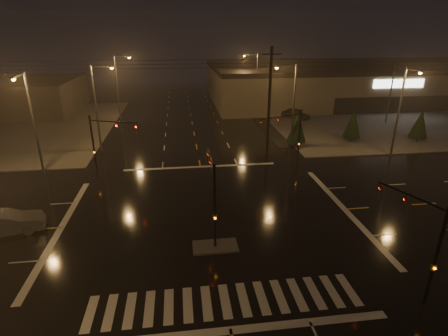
% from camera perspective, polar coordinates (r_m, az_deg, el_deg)
% --- Properties ---
extents(ground, '(140.00, 140.00, 0.00)m').
position_cam_1_polar(ground, '(27.33, -2.34, -8.14)').
color(ground, black).
rests_on(ground, ground).
extents(sidewalk_ne, '(36.00, 36.00, 0.12)m').
position_cam_1_polar(sidewalk_ne, '(63.90, 23.02, 7.67)').
color(sidewalk_ne, '#403D39').
rests_on(sidewalk_ne, ground).
extents(median_island, '(3.00, 1.60, 0.15)m').
position_cam_1_polar(median_island, '(23.90, -1.44, -12.70)').
color(median_island, '#403D39').
rests_on(median_island, ground).
extents(crosswalk, '(15.00, 2.60, 0.01)m').
position_cam_1_polar(crosswalk, '(20.04, 0.19, -20.87)').
color(crosswalk, beige).
rests_on(crosswalk, ground).
extents(stop_bar_near, '(16.00, 0.50, 0.01)m').
position_cam_1_polar(stop_bar_near, '(18.63, 1.09, -24.99)').
color(stop_bar_near, beige).
rests_on(stop_bar_near, ground).
extents(stop_bar_far, '(16.00, 0.50, 0.01)m').
position_cam_1_polar(stop_bar_far, '(37.26, -3.89, 0.21)').
color(stop_bar_far, beige).
rests_on(stop_bar_far, ground).
extents(parking_lot, '(50.00, 24.00, 0.08)m').
position_cam_1_polar(parking_lot, '(64.95, 27.72, 7.09)').
color(parking_lot, black).
rests_on(parking_lot, ground).
extents(retail_building, '(60.20, 28.30, 7.20)m').
position_cam_1_polar(retail_building, '(79.45, 20.94, 13.17)').
color(retail_building, '#685E4A').
rests_on(retail_building, ground).
extents(signal_mast_median, '(0.25, 4.59, 6.00)m').
position_cam_1_polar(signal_mast_median, '(22.88, -1.77, -3.75)').
color(signal_mast_median, black).
rests_on(signal_mast_median, ground).
extents(signal_mast_ne, '(4.84, 1.86, 6.00)m').
position_cam_1_polar(signal_mast_ne, '(37.00, 10.97, 5.89)').
color(signal_mast_ne, black).
rests_on(signal_mast_ne, ground).
extents(signal_mast_nw, '(4.84, 1.86, 6.00)m').
position_cam_1_polar(signal_mast_nw, '(35.97, -19.27, 4.61)').
color(signal_mast_nw, black).
rests_on(signal_mast_nw, ground).
extents(signal_mast_se, '(1.55, 3.87, 6.00)m').
position_cam_1_polar(signal_mast_se, '(20.95, 29.91, -9.57)').
color(signal_mast_se, black).
rests_on(signal_mast_se, ground).
extents(streetlight_1, '(2.77, 0.32, 10.00)m').
position_cam_1_polar(streetlight_1, '(43.36, -19.88, 10.02)').
color(streetlight_1, '#38383A').
rests_on(streetlight_1, ground).
extents(streetlight_2, '(2.77, 0.32, 10.00)m').
position_cam_1_polar(streetlight_2, '(58.90, -16.81, 13.12)').
color(streetlight_2, '#38383A').
rests_on(streetlight_2, ground).
extents(streetlight_3, '(2.77, 0.32, 10.00)m').
position_cam_1_polar(streetlight_3, '(42.50, 10.93, 10.69)').
color(streetlight_3, '#38383A').
rests_on(streetlight_3, ground).
extents(streetlight_4, '(2.77, 0.32, 10.00)m').
position_cam_1_polar(streetlight_4, '(61.59, 5.12, 14.25)').
color(streetlight_4, '#38383A').
rests_on(streetlight_4, ground).
extents(streetlight_5, '(0.32, 2.77, 10.00)m').
position_cam_1_polar(streetlight_5, '(38.35, -28.95, 7.25)').
color(streetlight_5, '#38383A').
rests_on(streetlight_5, ground).
extents(streetlight_6, '(0.32, 2.77, 10.00)m').
position_cam_1_polar(streetlight_6, '(43.00, 26.97, 8.89)').
color(streetlight_6, '#38383A').
rests_on(streetlight_6, ground).
extents(utility_pole_1, '(2.20, 0.32, 12.00)m').
position_cam_1_polar(utility_pole_1, '(39.66, 7.40, 10.62)').
color(utility_pole_1, black).
rests_on(utility_pole_1, ground).
extents(conifer_0, '(2.37, 2.37, 4.40)m').
position_cam_1_polar(conifer_0, '(44.00, 11.84, 6.63)').
color(conifer_0, black).
rests_on(conifer_0, ground).
extents(conifer_1, '(2.23, 2.23, 4.19)m').
position_cam_1_polar(conifer_1, '(47.84, 20.29, 6.80)').
color(conifer_1, black).
rests_on(conifer_1, ground).
extents(conifer_2, '(2.26, 2.26, 4.24)m').
position_cam_1_polar(conifer_2, '(51.21, 29.36, 6.30)').
color(conifer_2, black).
rests_on(conifer_2, ground).
extents(car_parked, '(4.52, 5.24, 1.70)m').
position_cam_1_polar(car_parked, '(58.97, 11.57, 8.69)').
color(car_parked, black).
rests_on(car_parked, ground).
extents(car_crossing, '(5.47, 3.18, 1.70)m').
position_cam_1_polar(car_crossing, '(29.35, -32.22, -7.66)').
color(car_crossing, '#525459').
rests_on(car_crossing, ground).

